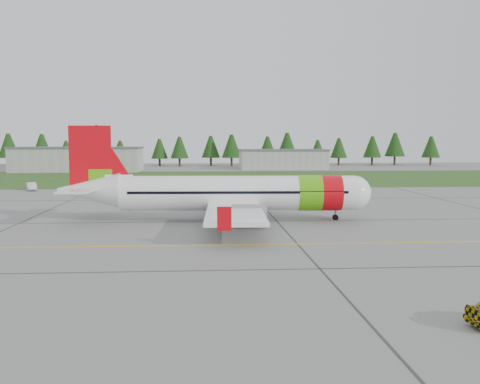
{
  "coord_description": "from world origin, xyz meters",
  "views": [
    {
      "loc": [
        2.89,
        -32.15,
        7.92
      ],
      "look_at": [
        6.18,
        17.51,
        3.15
      ],
      "focal_mm": 40.0,
      "sensor_mm": 36.0,
      "label": 1
    }
  ],
  "objects": [
    {
      "name": "ground",
      "position": [
        0.0,
        0.0,
        0.0
      ],
      "size": [
        320.0,
        320.0,
        0.0
      ],
      "primitive_type": "plane",
      "color": "gray",
      "rests_on": "ground"
    },
    {
      "name": "aircraft",
      "position": [
        5.43,
        20.54,
        2.72
      ],
      "size": [
        31.09,
        28.6,
        9.42
      ],
      "rotation": [
        0.0,
        0.0,
        -0.04
      ],
      "color": "white",
      "rests_on": "ground"
    },
    {
      "name": "service_van",
      "position": [
        -24.87,
        55.29,
        1.93
      ],
      "size": [
        1.72,
        1.68,
        3.86
      ],
      "primitive_type": "imported",
      "rotation": [
        0.0,
        0.0,
        0.38
      ],
      "color": "silver",
      "rests_on": "ground"
    },
    {
      "name": "grass_strip",
      "position": [
        0.0,
        82.0,
        0.01
      ],
      "size": [
        320.0,
        50.0,
        0.03
      ],
      "primitive_type": "cube",
      "color": "#30561E",
      "rests_on": "ground"
    },
    {
      "name": "taxi_guideline",
      "position": [
        0.0,
        8.0,
        0.01
      ],
      "size": [
        120.0,
        0.25,
        0.02
      ],
      "primitive_type": "cube",
      "color": "gold",
      "rests_on": "ground"
    },
    {
      "name": "hangar_west",
      "position": [
        -30.0,
        110.0,
        3.0
      ],
      "size": [
        32.0,
        14.0,
        6.0
      ],
      "primitive_type": "cube",
      "color": "#A8A8A3",
      "rests_on": "ground"
    },
    {
      "name": "hangar_east",
      "position": [
        25.0,
        118.0,
        2.6
      ],
      "size": [
        24.0,
        12.0,
        5.2
      ],
      "primitive_type": "cube",
      "color": "#A8A8A3",
      "rests_on": "ground"
    },
    {
      "name": "treeline",
      "position": [
        0.0,
        138.0,
        5.0
      ],
      "size": [
        160.0,
        8.0,
        10.0
      ],
      "primitive_type": null,
      "color": "#1C3F14",
      "rests_on": "ground"
    }
  ]
}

